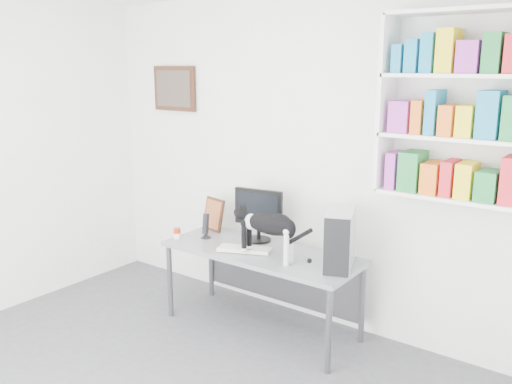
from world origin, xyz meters
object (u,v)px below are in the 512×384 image
monitor (259,215)px  speaker (206,225)px  desk (261,290)px  pc_tower (340,239)px  leaning_print (214,214)px  cat (269,236)px  soup_can (177,233)px  bookshelf (459,107)px  keyboard (244,249)px

monitor → speaker: (-0.41, -0.20, -0.12)m
desk → pc_tower: 0.87m
monitor → leaning_print: monitor is taller
speaker → cat: cat is taller
soup_can → bookshelf: bearing=13.0°
desk → soup_can: 0.87m
pc_tower → speaker: (-1.24, -0.08, -0.10)m
bookshelf → leaning_print: bookshelf is taller
bookshelf → desk: bearing=-167.0°
leaning_print → cat: bearing=-10.6°
desk → cat: 0.57m
bookshelf → keyboard: 1.90m
keyboard → speaker: size_ratio=1.86×
pc_tower → soup_can: (-1.43, -0.23, -0.17)m
pc_tower → keyboard: bearing=169.3°
keyboard → soup_can: soup_can is taller
monitor → cat: 0.46m
leaning_print → soup_can: (-0.09, -0.38, -0.11)m
desk → soup_can: (-0.76, -0.18, 0.38)m
keyboard → desk: bearing=19.9°
soup_can → cat: (0.93, 0.04, 0.15)m
keyboard → bookshelf: bearing=-8.0°
monitor → speaker: monitor is taller
pc_tower → speaker: bearing=161.9°
keyboard → cat: cat is taller
bookshelf → soup_can: 2.45m
leaning_print → cat: 0.91m
desk → keyboard: 0.38m
keyboard → leaning_print: leaning_print is taller
bookshelf → keyboard: (-1.46, -0.41, -1.16)m
desk → cat: (0.17, -0.13, 0.53)m
bookshelf → monitor: (-1.52, -0.13, -0.95)m
speaker → cat: 0.75m
pc_tower → cat: pc_tower is taller
leaning_print → pc_tower: bearing=4.9°
monitor → cat: (0.33, -0.32, -0.04)m
pc_tower → leaning_print: 1.35m
pc_tower → soup_can: bearing=167.6°
speaker → desk: bearing=-6.6°
monitor → pc_tower: (0.83, -0.13, -0.02)m
bookshelf → speaker: 2.23m
cat → soup_can: bearing=-179.8°
monitor → pc_tower: bearing=-18.2°
desk → monitor: bearing=130.5°
monitor → leaning_print: 0.52m
desk → keyboard: bearing=-137.2°
keyboard → speaker: 0.49m
cat → pc_tower: bearing=18.3°
soup_can → desk: bearing=13.1°
keyboard → cat: size_ratio=0.67×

